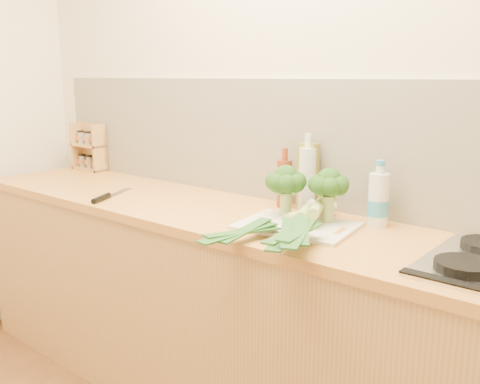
% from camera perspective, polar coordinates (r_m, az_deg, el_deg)
% --- Properties ---
extents(room_shell, '(3.50, 3.50, 3.50)m').
position_cam_1_polar(room_shell, '(2.33, 5.61, 5.28)').
color(room_shell, beige).
rests_on(room_shell, ground).
extents(counter, '(3.20, 0.62, 0.90)m').
position_cam_1_polar(counter, '(2.31, 1.09, -13.42)').
color(counter, '#AF8749').
rests_on(counter, ground).
extents(chopping_board, '(0.46, 0.36, 0.01)m').
position_cam_1_polar(chopping_board, '(2.00, 6.06, -3.62)').
color(chopping_board, beige).
rests_on(chopping_board, counter).
extents(broccoli_left, '(0.16, 0.16, 0.20)m').
position_cam_1_polar(broccoli_left, '(2.09, 4.93, 1.09)').
color(broccoli_left, '#91A962').
rests_on(broccoli_left, chopping_board).
extents(broccoli_right, '(0.15, 0.16, 0.21)m').
position_cam_1_polar(broccoli_right, '(2.02, 9.45, 0.73)').
color(broccoli_right, '#91A962').
rests_on(broccoli_right, chopping_board).
extents(leek_front, '(0.13, 0.71, 0.04)m').
position_cam_1_polar(leek_front, '(1.99, 5.28, -2.83)').
color(leek_front, white).
rests_on(leek_front, chopping_board).
extents(leek_mid, '(0.27, 0.60, 0.04)m').
position_cam_1_polar(leek_mid, '(1.91, 6.33, -2.90)').
color(leek_mid, white).
rests_on(leek_mid, chopping_board).
extents(leek_back, '(0.30, 0.66, 0.04)m').
position_cam_1_polar(leek_back, '(1.92, 7.82, -2.30)').
color(leek_back, white).
rests_on(leek_back, chopping_board).
extents(chefs_knife, '(0.17, 0.33, 0.03)m').
position_cam_1_polar(chefs_knife, '(2.53, -14.11, -0.49)').
color(chefs_knife, silver).
rests_on(chefs_knife, counter).
extents(spice_rack, '(0.23, 0.09, 0.28)m').
position_cam_1_polar(spice_rack, '(3.32, -15.67, 4.38)').
color(spice_rack, tan).
rests_on(spice_rack, counter).
extents(oil_tin, '(0.08, 0.05, 0.31)m').
position_cam_1_polar(oil_tin, '(2.24, 7.25, 1.68)').
color(oil_tin, olive).
rests_on(oil_tin, counter).
extents(glass_bottle, '(0.07, 0.07, 0.33)m').
position_cam_1_polar(glass_bottle, '(2.22, 7.18, 1.44)').
color(glass_bottle, silver).
rests_on(glass_bottle, counter).
extents(amber_bottle, '(0.06, 0.06, 0.25)m').
position_cam_1_polar(amber_bottle, '(2.29, 4.75, 1.02)').
color(amber_bottle, maroon).
rests_on(amber_bottle, counter).
extents(water_bottle, '(0.08, 0.08, 0.23)m').
position_cam_1_polar(water_bottle, '(2.06, 14.52, -0.96)').
color(water_bottle, silver).
rests_on(water_bottle, counter).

